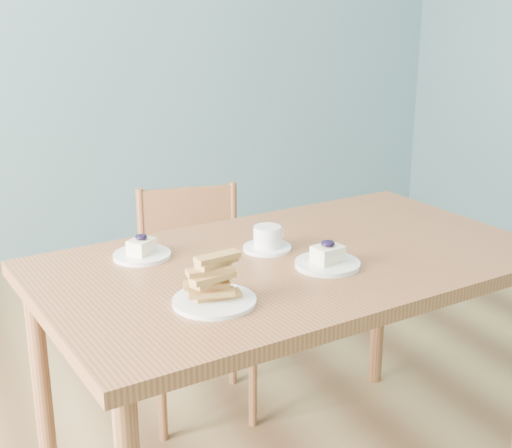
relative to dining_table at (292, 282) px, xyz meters
name	(u,v)px	position (x,y,z in m)	size (l,w,h in m)	color
room	(259,51)	(-0.14, -0.06, 0.66)	(5.01, 5.01, 2.71)	#9F7D4A
dining_table	(292,282)	(0.00, 0.00, 0.00)	(1.50, 0.95, 0.77)	#935E37
dining_chair	(196,302)	(-0.09, 0.56, -0.27)	(0.44, 0.42, 0.82)	#935E37
cheesecake_plate_near	(328,260)	(0.05, -0.10, 0.10)	(0.18, 0.18, 0.08)	white
cheesecake_plate_far	(142,251)	(-0.38, 0.19, 0.09)	(0.16, 0.16, 0.07)	white
coffee_cup	(268,240)	(-0.03, 0.09, 0.11)	(0.14, 0.14, 0.07)	white
biscotti_plate	(214,287)	(-0.32, -0.19, 0.12)	(0.21, 0.21, 0.12)	white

